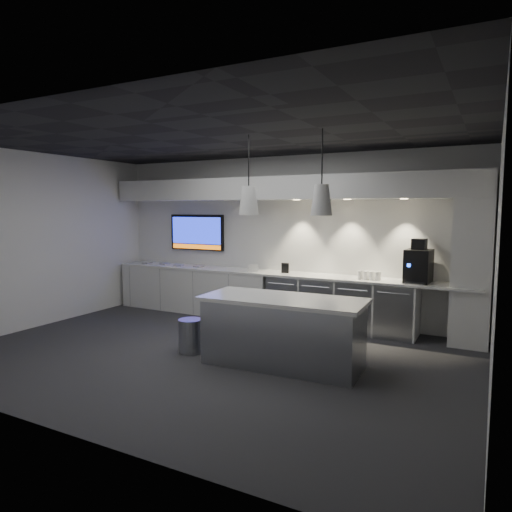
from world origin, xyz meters
The scene contains 28 objects.
floor centered at (0.00, 0.00, 0.00)m, with size 7.00×7.00×0.00m, color #2B2A2D.
ceiling centered at (0.00, 0.00, 3.00)m, with size 7.00×7.00×0.00m, color black.
wall_back centered at (0.00, 2.50, 1.50)m, with size 7.00×7.00×0.00m, color silver.
wall_front centered at (0.00, -2.50, 1.50)m, with size 7.00×7.00×0.00m, color silver.
wall_left centered at (-3.50, 0.00, 1.50)m, with size 7.00×7.00×0.00m, color silver.
wall_right centered at (3.50, 0.00, 1.50)m, with size 7.00×7.00×0.00m, color silver.
back_counter centered at (0.00, 2.17, 0.88)m, with size 6.80×0.65×0.04m, color silver.
left_base_cabinets centered at (-1.75, 2.17, 0.43)m, with size 3.30×0.63×0.86m, color silver.
fridge_unit_a centered at (0.25, 2.17, 0.42)m, with size 0.60×0.61×0.85m, color gray.
fridge_unit_b centered at (0.88, 2.17, 0.42)m, with size 0.60×0.61×0.85m, color gray.
fridge_unit_c centered at (1.51, 2.17, 0.42)m, with size 0.60×0.61×0.85m, color gray.
fridge_unit_d centered at (2.14, 2.17, 0.42)m, with size 0.60×0.61×0.85m, color gray.
backsplash centered at (1.20, 2.48, 1.55)m, with size 4.60×0.03×1.30m, color silver.
soffit centered at (0.00, 2.20, 2.40)m, with size 6.90×0.60×0.40m, color silver.
column centered at (3.20, 2.20, 1.30)m, with size 0.55×0.55×2.60m, color silver.
wall_tv centered at (-1.90, 2.45, 1.56)m, with size 1.25×0.07×0.72m.
island centered at (1.08, 0.10, 0.45)m, with size 2.15×1.00×0.90m.
bin centered at (-0.30, -0.03, 0.24)m, with size 0.34×0.34×0.48m, color gray.
coffee_machine centered at (2.45, 2.20, 1.18)m, with size 0.41×0.57×0.68m.
sign_black centered at (0.19, 2.16, 0.99)m, with size 0.14×0.02×0.18m, color black.
sign_white centered at (-0.39, 2.05, 0.97)m, with size 0.18×0.02×0.14m, color silver.
cup_cluster centered at (1.71, 2.09, 0.97)m, with size 0.35×0.16×0.14m, color white, non-canonical shape.
tray_a centered at (-2.94, 2.12, 0.91)m, with size 0.16×0.16×0.03m, color gray.
tray_b centered at (-2.50, 2.15, 0.91)m, with size 0.16×0.16×0.03m, color gray.
tray_c centered at (-2.10, 2.08, 0.91)m, with size 0.16×0.16×0.03m, color gray.
tray_d centered at (-1.64, 2.12, 0.91)m, with size 0.16×0.16×0.03m, color gray.
pendant_left centered at (0.58, 0.10, 2.15)m, with size 0.26×0.26×1.08m.
pendant_right centered at (1.59, 0.10, 2.15)m, with size 0.26×0.26×1.08m.
Camera 1 is at (3.47, -5.21, 2.05)m, focal length 32.00 mm.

